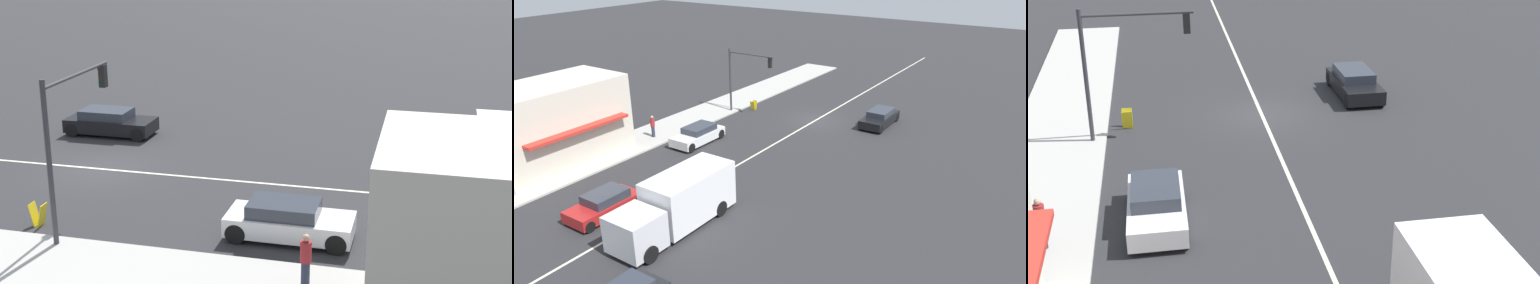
% 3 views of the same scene
% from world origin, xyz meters
% --- Properties ---
extents(lane_marking_center, '(0.16, 60.00, 0.01)m').
position_xyz_m(lane_marking_center, '(0.00, 0.00, 0.00)').
color(lane_marking_center, beige).
rests_on(lane_marking_center, ground).
extents(traffic_signal_main, '(4.59, 0.34, 5.60)m').
position_xyz_m(traffic_signal_main, '(6.12, 2.07, 3.90)').
color(traffic_signal_main, '#333338').
rests_on(traffic_signal_main, sidewalk_right).
extents(pedestrian, '(0.34, 0.34, 1.73)m').
position_xyz_m(pedestrian, '(8.52, 10.70, 1.03)').
color(pedestrian, '#282D42').
rests_on(pedestrian, sidewalk_right).
extents(warning_aframe_sign, '(0.45, 0.53, 0.84)m').
position_xyz_m(warning_aframe_sign, '(6.13, 0.60, 0.43)').
color(warning_aframe_sign, yellow).
rests_on(warning_aframe_sign, ground).
extents(suv_black, '(1.90, 4.47, 1.32)m').
position_xyz_m(suv_black, '(-5.00, -1.84, 0.65)').
color(suv_black, black).
rests_on(suv_black, ground).
extents(van_white, '(1.90, 4.34, 1.33)m').
position_xyz_m(van_white, '(5.00, 9.48, 0.65)').
color(van_white, silver).
rests_on(van_white, ground).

